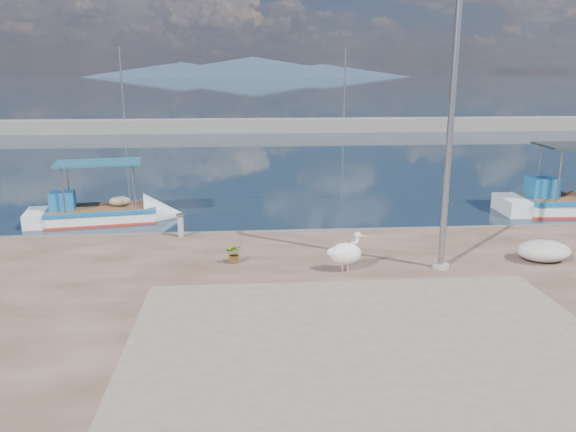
# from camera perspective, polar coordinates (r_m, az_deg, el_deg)

# --- Properties ---
(ground) EXTENTS (1400.00, 1400.00, 0.00)m
(ground) POSITION_cam_1_polar(r_m,az_deg,el_deg) (13.28, 1.29, -9.55)
(ground) COLOR #162635
(ground) RESTS_ON ground
(quay_patch) EXTENTS (9.00, 7.00, 0.01)m
(quay_patch) POSITION_cam_1_polar(r_m,az_deg,el_deg) (10.55, 8.54, -13.39)
(quay_patch) COLOR gray
(quay_patch) RESTS_ON quay
(breakwater) EXTENTS (120.00, 2.20, 7.50)m
(breakwater) POSITION_cam_1_polar(r_m,az_deg,el_deg) (52.31, -3.12, 9.17)
(breakwater) COLOR gray
(breakwater) RESTS_ON ground
(mountains) EXTENTS (370.00, 280.00, 22.00)m
(mountains) POSITION_cam_1_polar(r_m,az_deg,el_deg) (662.11, -4.09, 14.77)
(mountains) COLOR #28384C
(mountains) RESTS_ON ground
(boat_left) EXTENTS (5.63, 2.64, 2.60)m
(boat_left) POSITION_cam_1_polar(r_m,az_deg,el_deg) (22.02, -18.46, 0.04)
(boat_left) COLOR white
(boat_left) RESTS_ON ground
(pelican) EXTENTS (1.08, 0.55, 1.05)m
(pelican) POSITION_cam_1_polar(r_m,az_deg,el_deg) (14.17, 5.94, -3.76)
(pelican) COLOR tan
(pelican) RESTS_ON quay
(lamp_post) EXTENTS (0.44, 0.96, 7.00)m
(lamp_post) POSITION_cam_1_polar(r_m,az_deg,el_deg) (14.34, 16.06, 7.47)
(lamp_post) COLOR gray
(lamp_post) RESTS_ON quay
(bollard_near) EXTENTS (0.24, 0.24, 0.72)m
(bollard_near) POSITION_cam_1_polar(r_m,az_deg,el_deg) (17.38, -10.86, -0.85)
(bollard_near) COLOR gray
(bollard_near) RESTS_ON quay
(potted_plant) EXTENTS (0.51, 0.45, 0.52)m
(potted_plant) POSITION_cam_1_polar(r_m,az_deg,el_deg) (14.87, -5.45, -3.81)
(potted_plant) COLOR #33722D
(potted_plant) RESTS_ON quay
(net_pile_d) EXTENTS (1.44, 1.08, 0.54)m
(net_pile_d) POSITION_cam_1_polar(r_m,az_deg,el_deg) (16.45, 24.51, -3.24)
(net_pile_d) COLOR beige
(net_pile_d) RESTS_ON quay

